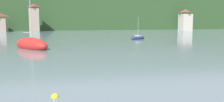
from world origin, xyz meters
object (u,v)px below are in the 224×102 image
object	(u,v)px
shore_building_eastcentral	(185,20)
mooring_buoy_near	(55,97)
sailboat_far_4	(32,45)
sailboat_far_3	(138,38)
shore_building_central	(34,18)

from	to	relation	value
shore_building_eastcentral	mooring_buoy_near	size ratio (longest dim) A/B	19.97
shore_building_eastcentral	mooring_buoy_near	bearing A→B (deg)	-122.60
sailboat_far_4	mooring_buoy_near	xyz separation A→B (m)	(3.34, -25.15, -0.50)
shore_building_eastcentral	sailboat_far_3	xyz separation A→B (m)	(-33.94, -41.91, -3.84)
shore_building_central	shore_building_eastcentral	size ratio (longest dim) A/B	1.15
sailboat_far_3	shore_building_central	bearing A→B (deg)	84.43
sailboat_far_3	mooring_buoy_near	world-z (taller)	sailboat_far_3
shore_building_central	sailboat_far_4	size ratio (longest dim) A/B	0.87
shore_building_central	mooring_buoy_near	world-z (taller)	shore_building_central
shore_building_central	sailboat_far_3	size ratio (longest dim) A/B	1.92
shore_building_eastcentral	sailboat_far_4	xyz separation A→B (m)	(-54.85, -55.39, -3.59)
shore_building_eastcentral	sailboat_far_3	size ratio (longest dim) A/B	1.67
sailboat_far_3	sailboat_far_4	bearing A→B (deg)	176.77
shore_building_central	shore_building_eastcentral	distance (m)	58.39
sailboat_far_3	mooring_buoy_near	distance (m)	42.44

